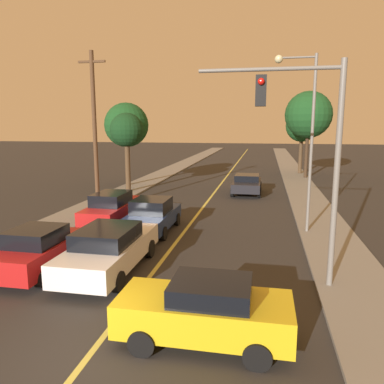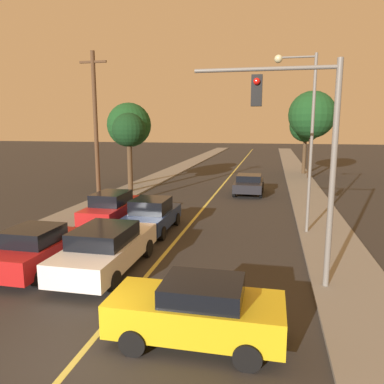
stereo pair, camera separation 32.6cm
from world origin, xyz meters
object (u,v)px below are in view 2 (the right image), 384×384
object	(u,v)px
car_far_oncoming	(249,184)
tree_left_far	(129,125)
tree_left_near	(129,131)
car_crossing_right	(197,311)
car_near_lane_front	(107,248)
car_outer_lane_front	(37,249)
tree_right_far	(306,126)
utility_pole_left	(96,130)
car_near_lane_second	(152,215)
car_outer_lane_second	(113,208)
streetlamp_right	(304,122)
traffic_signal_mast	(303,139)
tree_right_near	(312,115)

from	to	relation	value
car_far_oncoming	tree_left_far	world-z (taller)	tree_left_far
tree_left_near	car_crossing_right	bearing A→B (deg)	-64.48
car_far_oncoming	car_crossing_right	bearing A→B (deg)	90.03
car_far_oncoming	car_near_lane_front	bearing A→B (deg)	76.21
car_outer_lane_front	tree_right_far	bearing A→B (deg)	68.90
utility_pole_left	tree_left_near	distance (m)	6.22
car_near_lane_second	car_outer_lane_front	xyz separation A→B (m)	(-2.36, -5.56, -0.00)
car_near_lane_front	car_crossing_right	distance (m)	5.36
car_near_lane_second	car_outer_lane_second	bearing A→B (deg)	160.50
car_crossing_right	streetlamp_right	world-z (taller)	streetlamp_right
car_near_lane_front	streetlamp_right	size ratio (longest dim) A/B	0.64
streetlamp_right	tree_right_far	size ratio (longest dim) A/B	1.24
streetlamp_right	car_near_lane_second	bearing A→B (deg)	-170.87
car_near_lane_second	utility_pole_left	xyz separation A→B (m)	(-4.47, 3.60, 3.98)
car_outer_lane_front	tree_left_far	xyz separation A→B (m)	(-3.63, 18.23, 4.21)
car_near_lane_front	traffic_signal_mast	distance (m)	7.43
traffic_signal_mast	tree_right_near	size ratio (longest dim) A/B	0.84
car_near_lane_second	tree_right_near	xyz separation A→B (m)	(9.00, 20.08, 5.16)
car_outer_lane_second	utility_pole_left	bearing A→B (deg)	127.33
car_outer_lane_second	tree_right_far	world-z (taller)	tree_right_far
streetlamp_right	tree_right_near	world-z (taller)	tree_right_near
tree_left_near	car_near_lane_second	bearing A→B (deg)	-63.44
car_outer_lane_second	tree_right_far	size ratio (longest dim) A/B	0.73
streetlamp_right	tree_right_near	bearing A→B (deg)	83.48
car_near_lane_front	car_crossing_right	bearing A→B (deg)	-42.87
tree_right_far	tree_left_near	bearing A→B (deg)	-135.43
tree_left_near	tree_right_near	distance (m)	17.34
car_far_oncoming	tree_right_near	bearing A→B (deg)	-119.04
tree_left_near	tree_left_far	distance (m)	3.10
car_crossing_right	car_far_oncoming	bearing A→B (deg)	0.03
car_near_lane_front	tree_left_far	size ratio (longest dim) A/B	0.77
car_crossing_right	tree_left_far	distance (m)	23.93
car_crossing_right	tree_left_near	distance (m)	20.84
car_far_oncoming	utility_pole_left	xyz separation A→B (m)	(-8.39, -7.33, 4.01)
car_crossing_right	tree_right_far	xyz separation A→B (m)	(4.82, 31.94, 4.13)
car_far_oncoming	tree_right_far	bearing A→B (deg)	-111.42
traffic_signal_mast	streetlamp_right	xyz separation A→B (m)	(0.45, 6.13, 0.53)
car_outer_lane_front	traffic_signal_mast	xyz separation A→B (m)	(8.75, 0.53, 3.83)
car_outer_lane_front	tree_left_near	size ratio (longest dim) A/B	0.68
car_outer_lane_second	tree_left_near	size ratio (longest dim) A/B	0.81
car_near_lane_second	car_crossing_right	distance (m)	9.54
tree_left_far	tree_right_near	distance (m)	16.76
tree_left_far	utility_pole_left	bearing A→B (deg)	-80.44
car_outer_lane_second	car_crossing_right	bearing A→B (deg)	-56.55
car_near_lane_second	utility_pole_left	size ratio (longest dim) A/B	0.46
car_near_lane_second	car_outer_lane_front	distance (m)	6.05
car_outer_lane_front	car_outer_lane_second	bearing A→B (deg)	90.00
car_outer_lane_second	utility_pole_left	world-z (taller)	utility_pole_left
car_outer_lane_front	tree_right_far	world-z (taller)	tree_right_far
traffic_signal_mast	streetlamp_right	bearing A→B (deg)	85.84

